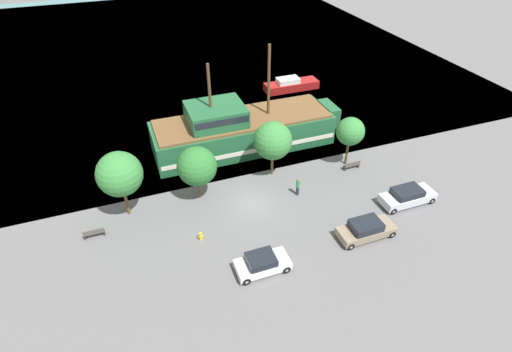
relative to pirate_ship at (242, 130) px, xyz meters
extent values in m
plane|color=#5B5B5E|center=(-2.18, -9.03, -1.93)|extent=(160.00, 160.00, 0.00)
plane|color=teal|center=(-2.18, 34.97, -1.93)|extent=(80.00, 80.00, 0.00)
cube|color=#1E5633|center=(0.16, 0.00, -0.41)|extent=(18.25, 5.76, 3.04)
cube|color=silver|center=(0.16, 0.00, -0.87)|extent=(17.89, 5.84, 0.45)
cube|color=#1E5633|center=(9.88, 0.00, 0.04)|extent=(1.40, 3.17, 2.13)
cube|color=brown|center=(0.16, 0.00, 1.23)|extent=(17.52, 5.30, 0.25)
cube|color=#1E5633|center=(-2.58, 0.00, 2.24)|extent=(5.48, 4.61, 1.76)
cube|color=black|center=(-2.58, 0.00, 2.50)|extent=(5.20, 4.67, 0.63)
cylinder|color=#4C331E|center=(2.89, 0.00, 4.89)|extent=(0.28, 0.28, 7.07)
cylinder|color=#4C331E|center=(-3.04, 0.00, 4.36)|extent=(0.28, 0.28, 6.01)
cube|color=maroon|center=(10.67, 11.09, -1.42)|extent=(7.20, 2.17, 1.02)
cube|color=silver|center=(10.13, 11.09, -0.59)|extent=(2.88, 1.69, 0.63)
cube|color=black|center=(10.99, 11.09, -0.59)|extent=(0.12, 1.52, 0.50)
cube|color=#B7BCC6|center=(10.38, -13.62, -1.34)|extent=(4.77, 1.84, 0.73)
cube|color=black|center=(10.24, -13.62, -0.70)|extent=(2.48, 1.65, 0.54)
cylinder|color=black|center=(12.34, -14.45, -1.62)|extent=(0.61, 0.22, 0.61)
cylinder|color=gray|center=(12.34, -14.45, -1.62)|extent=(0.23, 0.25, 0.23)
cylinder|color=black|center=(12.34, -12.79, -1.62)|extent=(0.61, 0.22, 0.61)
cylinder|color=gray|center=(12.34, -12.79, -1.62)|extent=(0.23, 0.25, 0.23)
cylinder|color=black|center=(8.42, -14.45, -1.62)|extent=(0.61, 0.22, 0.61)
cylinder|color=gray|center=(8.42, -14.45, -1.62)|extent=(0.23, 0.25, 0.23)
cylinder|color=black|center=(8.42, -12.79, -1.62)|extent=(0.61, 0.22, 0.61)
cylinder|color=gray|center=(8.42, -12.79, -1.62)|extent=(0.23, 0.25, 0.23)
cube|color=white|center=(-3.91, -16.23, -1.40)|extent=(3.84, 1.82, 0.60)
cube|color=black|center=(-4.03, -16.23, -0.83)|extent=(2.00, 1.64, 0.55)
cylinder|color=black|center=(-2.42, -17.05, -1.63)|extent=(0.61, 0.22, 0.61)
cylinder|color=gray|center=(-2.42, -17.05, -1.63)|extent=(0.23, 0.25, 0.23)
cylinder|color=black|center=(-2.42, -15.41, -1.63)|extent=(0.61, 0.22, 0.61)
cylinder|color=gray|center=(-2.42, -15.41, -1.63)|extent=(0.23, 0.25, 0.23)
cylinder|color=black|center=(-5.41, -17.05, -1.63)|extent=(0.61, 0.22, 0.61)
cylinder|color=gray|center=(-5.41, -17.05, -1.63)|extent=(0.23, 0.25, 0.23)
cylinder|color=black|center=(-5.41, -15.41, -1.63)|extent=(0.61, 0.22, 0.61)
cylinder|color=gray|center=(-5.41, -15.41, -1.63)|extent=(0.23, 0.25, 0.23)
cube|color=#7F705B|center=(4.85, -15.87, -1.39)|extent=(4.53, 1.83, 0.63)
cube|color=black|center=(4.71, -15.87, -0.75)|extent=(2.35, 1.64, 0.64)
cylinder|color=black|center=(6.69, -16.69, -1.63)|extent=(0.60, 0.22, 0.60)
cylinder|color=gray|center=(6.69, -16.69, -1.63)|extent=(0.23, 0.25, 0.23)
cylinder|color=black|center=(6.69, -15.04, -1.63)|extent=(0.60, 0.22, 0.60)
cylinder|color=gray|center=(6.69, -15.04, -1.63)|extent=(0.23, 0.25, 0.23)
cylinder|color=black|center=(3.01, -16.69, -1.63)|extent=(0.60, 0.22, 0.60)
cylinder|color=gray|center=(3.01, -16.69, -1.63)|extent=(0.23, 0.25, 0.23)
cylinder|color=black|center=(3.01, -15.04, -1.63)|extent=(0.60, 0.22, 0.60)
cylinder|color=gray|center=(3.01, -15.04, -1.63)|extent=(0.23, 0.25, 0.23)
cylinder|color=yellow|center=(-7.32, -11.79, -1.65)|extent=(0.22, 0.22, 0.56)
sphere|color=yellow|center=(-7.32, -11.79, -1.29)|extent=(0.25, 0.25, 0.25)
cylinder|color=yellow|center=(-7.48, -11.79, -1.62)|extent=(0.10, 0.09, 0.09)
cylinder|color=yellow|center=(-7.16, -11.79, -1.62)|extent=(0.10, 0.09, 0.09)
cube|color=#4C4742|center=(-15.03, -8.60, -1.50)|extent=(1.55, 0.45, 0.05)
cube|color=#4C4742|center=(-15.03, -8.80, -1.28)|extent=(1.55, 0.06, 0.40)
cube|color=#2D2D2D|center=(-15.75, -8.60, -1.73)|extent=(0.12, 0.36, 0.40)
cube|color=#2D2D2D|center=(-14.32, -8.60, -1.73)|extent=(0.12, 0.36, 0.40)
cube|color=#4C4742|center=(8.59, -7.54, -1.50)|extent=(1.62, 0.45, 0.05)
cube|color=#4C4742|center=(8.59, -7.74, -1.28)|extent=(1.62, 0.06, 0.40)
cube|color=#2D2D2D|center=(7.85, -7.54, -1.73)|extent=(0.12, 0.36, 0.40)
cube|color=#2D2D2D|center=(9.34, -7.54, -1.73)|extent=(0.12, 0.36, 0.40)
cylinder|color=#232838|center=(2.03, -9.35, -1.50)|extent=(0.27, 0.27, 0.87)
cylinder|color=#337F4C|center=(2.03, -9.35, -0.73)|extent=(0.32, 0.32, 0.67)
sphere|color=#8C664C|center=(2.03, -9.35, -0.28)|extent=(0.24, 0.24, 0.24)
cylinder|color=brown|center=(-12.22, -6.75, -0.66)|extent=(0.24, 0.24, 2.53)
sphere|color=#337A38|center=(-12.22, -6.75, 2.14)|extent=(3.61, 3.61, 3.61)
cylinder|color=brown|center=(-6.14, -6.73, -0.99)|extent=(0.24, 0.24, 1.89)
sphere|color=#286B2D|center=(-6.14, -6.73, 1.39)|extent=(3.36, 3.36, 3.36)
cylinder|color=brown|center=(1.09, -5.67, -0.85)|extent=(0.24, 0.24, 2.17)
sphere|color=#337A38|center=(1.09, -5.67, 1.73)|extent=(3.51, 3.51, 3.51)
cylinder|color=brown|center=(8.51, -6.61, -0.67)|extent=(0.24, 0.24, 2.51)
sphere|color=#337A38|center=(8.51, -6.61, 1.71)|extent=(2.66, 2.66, 2.66)
camera|label=1|loc=(-10.89, -33.84, 20.48)|focal=28.00mm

